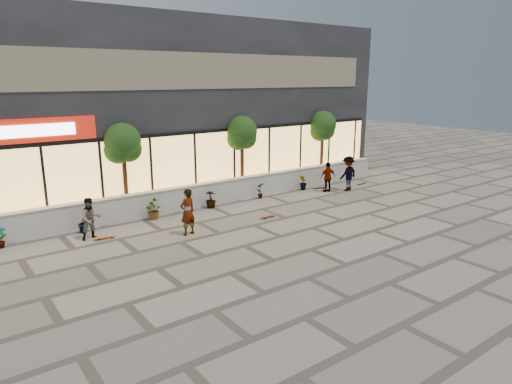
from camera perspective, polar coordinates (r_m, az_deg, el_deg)
ground at (r=15.83m, az=6.88°, el=-7.14°), size 80.00×80.00×0.00m
planter_wall at (r=21.05m, az=-6.23°, el=-0.23°), size 22.00×0.42×1.04m
retail_building at (r=25.33m, az=-12.88°, el=10.47°), size 24.00×9.17×8.50m
shrub_a at (r=17.99m, az=-29.36°, el=-4.93°), size 0.43×0.29×0.81m
shrub_b at (r=18.47m, az=-20.77°, el=-3.53°), size 0.57×0.57×0.81m
shrub_c at (r=19.34m, az=-12.81°, el=-2.16°), size 0.68×0.77×0.81m
shrub_d at (r=20.57m, az=-5.68°, el=-0.90°), size 0.64×0.64×0.81m
shrub_e at (r=22.08m, az=0.55°, el=0.22°), size 0.46×0.35×0.81m
shrub_f at (r=23.83m, az=5.93°, el=1.19°), size 0.55×0.57×0.81m
tree_midwest at (r=19.73m, az=-16.31°, el=5.62°), size 1.60×1.50×3.92m
tree_mideast at (r=22.49m, az=-1.78°, el=7.16°), size 1.60×1.50×3.92m
tree_east at (r=26.00m, az=8.32°, el=7.97°), size 1.60×1.50×3.92m
skater_center at (r=17.06m, az=-8.55°, el=-2.49°), size 0.71×0.54×1.76m
skater_left at (r=17.49m, az=-19.95°, el=-3.15°), size 0.77×0.61×1.55m
skater_right_near at (r=23.54m, az=8.98°, el=1.84°), size 0.96×0.58×1.54m
skater_right_far at (r=24.01m, az=11.42°, el=2.28°), size 1.20×0.74×1.79m
skateboard_center at (r=19.15m, az=1.53°, el=-3.01°), size 0.73×0.23×0.09m
skateboard_left at (r=17.56m, az=-18.36°, el=-5.35°), size 0.77×0.28×0.09m
skateboard_right_near at (r=24.37m, az=7.96°, el=0.63°), size 0.83×0.36×0.10m
skateboard_right_far at (r=25.78m, az=13.09°, el=1.13°), size 0.73×0.25×0.09m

